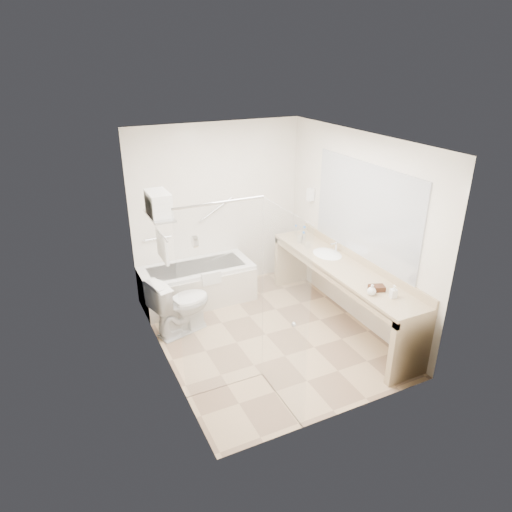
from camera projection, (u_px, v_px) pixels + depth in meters
name	position (u px, v px, depth m)	size (l,w,h in m)	color
floor	(266.00, 334.00, 5.94)	(3.20, 3.20, 0.00)	tan
ceiling	(268.00, 139.00, 4.92)	(2.60, 3.20, 0.10)	white
wall_back	(218.00, 208.00, 6.75)	(2.60, 0.10, 2.50)	silver
wall_front	(347.00, 308.00, 4.11)	(2.60, 0.10, 2.50)	silver
wall_left	(160.00, 266.00, 4.92)	(0.10, 3.20, 2.50)	silver
wall_right	(356.00, 229.00, 5.94)	(0.10, 3.20, 2.50)	silver
bathtub	(197.00, 284.00, 6.65)	(1.60, 0.73, 0.59)	white
grab_bar_short	(157.00, 238.00, 6.46)	(0.03, 0.03, 0.40)	silver
grab_bar_long	(216.00, 210.00, 6.70)	(0.03, 0.03, 0.60)	silver
shower_enclosure	(252.00, 307.00, 4.49)	(0.96, 0.91, 2.11)	silver
towel_shelf	(159.00, 211.00, 5.05)	(0.24, 0.55, 0.81)	silver
vanity_counter	(341.00, 280.00, 5.96)	(0.55, 2.70, 0.95)	tan
sink	(327.00, 256.00, 6.23)	(0.40, 0.52, 0.14)	white
faucet	(336.00, 247.00, 6.24)	(0.03, 0.03, 0.14)	silver
mirror	(365.00, 211.00, 5.69)	(0.02, 2.00, 1.20)	#AEB2BA
hairdryer_unit	(310.00, 195.00, 6.71)	(0.08, 0.10, 0.18)	white
toilet	(181.00, 305.00, 5.86)	(0.45, 0.80, 0.79)	white
amenity_basket	(377.00, 288.00, 5.25)	(0.18, 0.12, 0.06)	#452718
soap_bottle_a	(393.00, 295.00, 5.09)	(0.07, 0.15, 0.07)	white
soap_bottle_b	(372.00, 291.00, 5.14)	(0.10, 0.13, 0.10)	white
water_bottle_left	(303.00, 239.00, 6.48)	(0.06, 0.06, 0.20)	silver
water_bottle_mid	(296.00, 231.00, 6.81)	(0.05, 0.05, 0.17)	silver
water_bottle_right	(304.00, 233.00, 6.66)	(0.06, 0.06, 0.20)	silver
drinking_glass_near	(300.00, 239.00, 6.57)	(0.08, 0.08, 0.10)	silver
drinking_glass_far	(308.00, 245.00, 6.38)	(0.07, 0.07, 0.09)	silver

